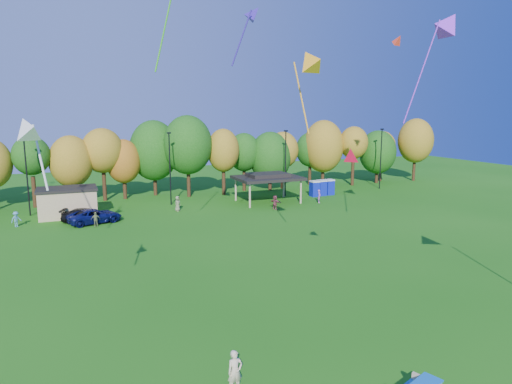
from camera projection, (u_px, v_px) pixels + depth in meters
name	position (u px, v px, depth m)	size (l,w,h in m)	color
ground	(319.00, 374.00, 20.32)	(160.00, 160.00, 0.00)	#19600F
tree_line	(138.00, 155.00, 60.30)	(93.57, 10.55, 11.15)	black
lamp_posts	(170.00, 166.00, 56.61)	(64.50, 0.25, 9.09)	black
utility_building	(68.00, 202.00, 50.82)	(6.30, 4.30, 3.25)	tan
pavilion	(268.00, 177.00, 58.70)	(8.20, 6.20, 3.77)	tan
porta_potties	(322.00, 188.00, 63.64)	(3.75, 1.53, 2.18)	#0D1CB0
kite_flyer	(235.00, 372.00, 18.92)	(0.67, 0.44, 1.83)	beige
car_c	(95.00, 216.00, 47.87)	(2.51, 5.45, 1.51)	#0E1356
car_d	(86.00, 216.00, 48.21)	(2.05, 5.03, 1.46)	black
far_person_0	(96.00, 219.00, 46.31)	(0.90, 0.38, 1.54)	#7B8752
far_person_1	(16.00, 219.00, 46.22)	(1.03, 0.59, 1.60)	teal
far_person_2	(275.00, 202.00, 54.51)	(1.60, 0.51, 1.72)	#A54557
far_person_4	(178.00, 204.00, 53.60)	(0.88, 0.57, 1.80)	#787E56
far_person_5	(319.00, 196.00, 58.58)	(0.62, 0.41, 1.70)	#B85BC1
kite_2	(449.00, 24.00, 34.03)	(5.20, 2.11, 8.70)	#8F2BE6
kite_4	(398.00, 40.00, 46.12)	(1.47, 1.73, 1.46)	red
kite_6	(351.00, 154.00, 27.31)	(1.67, 1.70, 1.36)	red
kite_9	(310.00, 61.00, 28.34)	(1.91, 3.56, 5.67)	orange
kite_10	(254.00, 14.00, 32.08)	(2.73, 1.54, 4.43)	#2E198E
kite_11	(27.00, 128.00, 18.82)	(1.64, 2.27, 3.53)	silver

